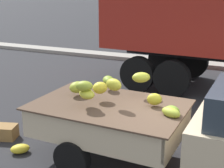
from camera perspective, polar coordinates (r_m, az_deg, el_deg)
pickup_truck at (r=5.52m, az=17.81°, el=-8.27°), size 4.84×1.94×1.70m
fallen_banana_bunch_near_tailgate at (r=6.76m, az=-15.67°, el=-10.77°), size 0.44×0.43×0.17m
produce_crate at (r=7.43m, az=-18.23°, el=-7.90°), size 0.60×0.50×0.29m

